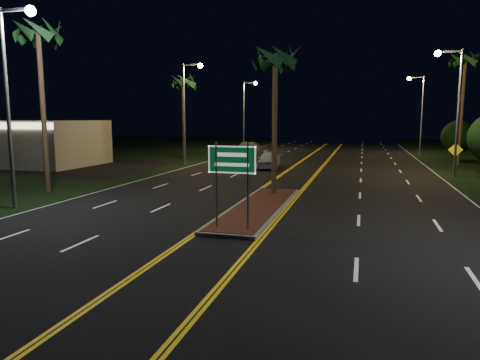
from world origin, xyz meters
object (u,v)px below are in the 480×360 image
(highway_sign, at_px, (232,168))
(palm_right_far, at_px, (465,60))
(streetlight_left_near, at_px, (13,85))
(streetlight_left_mid, at_px, (188,102))
(warning_sign, at_px, (455,155))
(median_island, at_px, (259,207))
(streetlight_left_far, at_px, (247,107))
(commercial_building, at_px, (15,142))
(car_near, at_px, (269,158))
(palm_median, at_px, (275,58))
(palm_left_far, at_px, (183,82))
(shrub_far, at_px, (458,137))
(car_far, at_px, (247,147))
(streetlight_right_mid, at_px, (453,97))
(streetlight_right_far, at_px, (419,105))
(palm_left_near, at_px, (38,34))

(highway_sign, xyz_separation_m, palm_right_far, (12.80, 27.20, 6.74))
(highway_sign, height_order, streetlight_left_near, streetlight_left_near)
(streetlight_left_mid, height_order, warning_sign, streetlight_left_mid)
(median_island, height_order, palm_right_far, palm_right_far)
(streetlight_left_far, xyz_separation_m, warning_sign, (21.66, -21.77, -4.09))
(commercial_building, relative_size, streetlight_left_near, 1.67)
(highway_sign, distance_m, car_near, 20.75)
(streetlight_left_far, distance_m, car_near, 22.60)
(streetlight_left_far, relative_size, car_near, 1.77)
(streetlight_left_near, bearing_deg, palm_median, 31.49)
(palm_left_far, distance_m, shrub_far, 28.30)
(palm_right_far, bearing_deg, streetlight_left_far, 149.12)
(palm_median, xyz_separation_m, car_far, (-8.76, 27.05, -6.48))
(streetlight_right_mid, xyz_separation_m, palm_median, (-10.61, -11.50, 1.62))
(highway_sign, relative_size, streetlight_right_far, 0.36)
(median_island, bearing_deg, palm_right_far, 60.90)
(streetlight_left_far, distance_m, shrub_far, 25.90)
(car_near, bearing_deg, streetlight_right_mid, -11.72)
(streetlight_left_near, height_order, palm_left_far, streetlight_left_near)
(car_near, xyz_separation_m, car_far, (-5.74, 14.28, -0.06))
(shrub_far, bearing_deg, streetlight_left_near, -127.34)
(streetlight_right_mid, relative_size, shrub_far, 2.27)
(streetlight_left_mid, bearing_deg, palm_median, -51.83)
(palm_left_near, bearing_deg, palm_left_far, 90.86)
(streetlight_right_far, relative_size, car_far, 1.90)
(streetlight_left_mid, xyz_separation_m, shrub_far, (24.41, 12.00, -3.32))
(streetlight_left_far, height_order, car_far, streetlight_left_far)
(streetlight_right_mid, bearing_deg, streetlight_left_near, -139.70)
(median_island, height_order, palm_median, palm_median)
(streetlight_left_mid, height_order, streetlight_left_far, same)
(streetlight_right_mid, height_order, palm_left_near, palm_left_near)
(streetlight_left_mid, xyz_separation_m, streetlight_right_far, (21.23, 18.00, 0.00))
(median_island, xyz_separation_m, palm_right_far, (12.80, 23.00, 9.06))
(streetlight_right_far, bearing_deg, shrub_far, -62.02)
(commercial_building, bearing_deg, streetlight_left_near, -46.10)
(palm_left_far, height_order, car_far, palm_left_far)
(streetlight_right_mid, height_order, shrub_far, streetlight_right_mid)
(car_far, bearing_deg, car_near, -60.31)
(streetlight_left_mid, distance_m, palm_right_far, 24.42)
(highway_sign, height_order, palm_left_far, palm_left_far)
(palm_left_near, distance_m, palm_right_far, 33.53)
(streetlight_left_far, distance_m, streetlight_right_far, 21.32)
(streetlight_left_near, xyz_separation_m, shrub_far, (24.41, 32.00, -3.32))
(palm_median, distance_m, car_near, 14.61)
(palm_left_far, height_order, car_near, palm_left_far)
(palm_right_far, height_order, shrub_far, palm_right_far)
(streetlight_left_near, relative_size, car_far, 1.90)
(highway_sign, height_order, streetlight_left_far, streetlight_left_far)
(palm_left_near, distance_m, palm_left_far, 20.02)
(shrub_far, bearing_deg, palm_median, -118.42)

